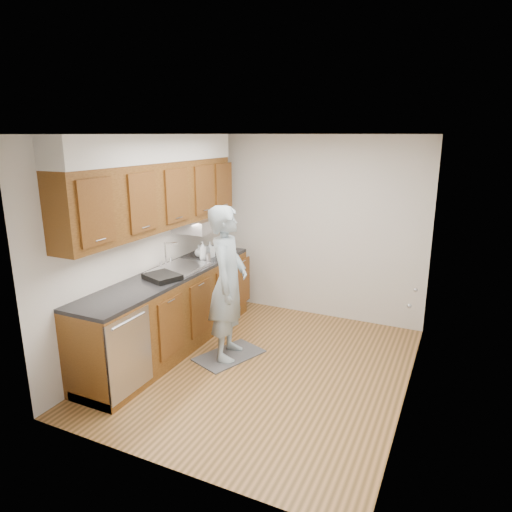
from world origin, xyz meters
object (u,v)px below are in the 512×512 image
at_px(person, 228,273).
at_px(soap_bottle_b, 210,249).
at_px(soap_bottle_a, 203,250).
at_px(soap_bottle_c, 199,251).
at_px(dish_rack, 162,277).
at_px(steel_can, 208,258).

xyz_separation_m(person, soap_bottle_b, (-0.66, 0.74, 0.04)).
bearing_deg(soap_bottle_a, person, -40.54).
distance_m(person, soap_bottle_c, 1.06).
distance_m(soap_bottle_a, dish_rack, 0.89).
relative_size(soap_bottle_c, dish_rack, 0.44).
xyz_separation_m(person, steel_can, (-0.56, 0.51, -0.01)).
xyz_separation_m(soap_bottle_a, steel_can, (0.12, -0.07, -0.06)).
bearing_deg(soap_bottle_b, soap_bottle_a, -93.14).
height_order(soap_bottle_b, soap_bottle_c, soap_bottle_b).
distance_m(soap_bottle_b, dish_rack, 1.05).
bearing_deg(dish_rack, person, 45.42).
relative_size(soap_bottle_b, dish_rack, 0.58).
distance_m(steel_can, dish_rack, 0.83).
bearing_deg(soap_bottle_a, steel_can, -30.79).
relative_size(soap_bottle_b, soap_bottle_c, 1.33).
bearing_deg(person, dish_rack, 101.50).
xyz_separation_m(person, dish_rack, (-0.66, -0.31, -0.04)).
bearing_deg(dish_rack, soap_bottle_a, 111.04).
relative_size(person, steel_can, 16.84).
xyz_separation_m(soap_bottle_a, soap_bottle_c, (-0.13, 0.11, -0.04)).
height_order(soap_bottle_b, steel_can, soap_bottle_b).
height_order(person, soap_bottle_a, person).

